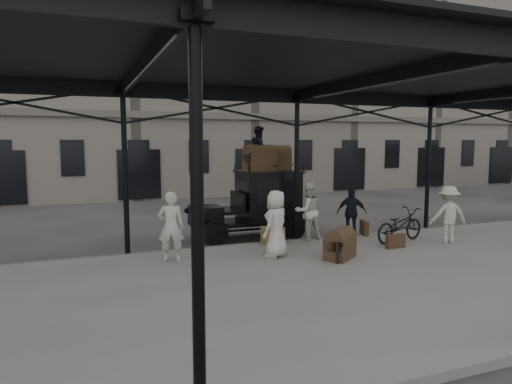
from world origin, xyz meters
TOP-DOWN VIEW (x-y plane):
  - ground at (0.00, 0.00)m, footprint 120.00×120.00m
  - platform at (0.00, -2.00)m, footprint 28.00×8.00m
  - canopy at (0.00, -1.72)m, footprint 22.50×9.00m
  - building_frontage at (0.00, 18.00)m, footprint 64.00×8.00m
  - taxi at (-0.72, 3.25)m, footprint 3.65×1.55m
  - porter_left at (-4.06, 0.78)m, footprint 0.72×0.56m
  - porter_midleft at (0.30, 1.80)m, footprint 0.87×0.69m
  - porter_centre at (-1.44, 0.25)m, footprint 1.01×0.93m
  - porter_official at (1.74, 1.62)m, footprint 0.97×0.81m
  - porter_right at (3.96, -0.07)m, footprint 1.21×0.90m
  - bicycle at (2.70, 0.52)m, footprint 2.00×1.06m
  - porter_roof at (-0.75, 3.15)m, footprint 0.73×0.83m
  - steamer_trunk_roof_near at (-0.80, 3.00)m, footprint 1.05×0.75m
  - steamer_trunk_roof_far at (-0.05, 3.45)m, footprint 0.99×0.67m
  - steamer_trunk_platform at (0.00, -0.52)m, footprint 1.05×0.97m
  - wicker_hamper at (-0.93, 1.65)m, footprint 0.62×0.47m
  - suitcase_upright at (2.34, 1.80)m, footprint 0.34×0.62m
  - suitcase_flat at (2.07, -0.10)m, footprint 0.61×0.18m

SIDE VIEW (x-z plane):
  - ground at x=0.00m, z-range 0.00..0.00m
  - platform at x=0.00m, z-range 0.00..0.15m
  - suitcase_flat at x=2.07m, z-range 0.15..0.55m
  - suitcase_upright at x=2.34m, z-range 0.15..0.60m
  - wicker_hamper at x=-0.93m, z-range 0.15..0.65m
  - steamer_trunk_platform at x=0.00m, z-range 0.15..0.81m
  - bicycle at x=2.70m, z-range 0.15..1.15m
  - porter_official at x=1.74m, z-range 0.15..1.70m
  - porter_right at x=3.96m, z-range 0.15..1.83m
  - porter_centre at x=-1.44m, z-range 0.15..1.88m
  - porter_midleft at x=0.30m, z-range 0.15..1.90m
  - porter_left at x=-4.06m, z-range 0.15..1.91m
  - taxi at x=-0.72m, z-range 0.11..2.29m
  - steamer_trunk_roof_far at x=-0.05m, z-range 2.18..2.86m
  - steamer_trunk_roof_near at x=-0.80m, z-range 2.18..2.88m
  - porter_roof at x=-0.75m, z-range 2.18..3.61m
  - canopy at x=0.00m, z-range 2.23..6.97m
  - building_frontage at x=0.00m, z-range 0.00..14.00m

